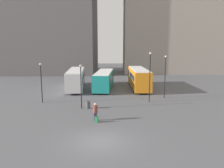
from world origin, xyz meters
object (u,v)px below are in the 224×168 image
bus_0 (76,78)px  lamp_post_3 (81,83)px  traveler (95,110)px  lamp_post_2 (165,73)px  bus_1 (104,79)px  lamp_post_0 (150,73)px  lamp_post_1 (41,79)px  trash_bin (88,105)px  suitcase (97,119)px  bus_2 (139,78)px

bus_0 → lamp_post_3: 12.73m
traveler → lamp_post_2: lamp_post_2 is taller
bus_1 → lamp_post_0: bearing=-142.9°
bus_1 → lamp_post_3: bearing=173.9°
lamp_post_2 → lamp_post_3: (-10.68, -5.30, -0.42)m
lamp_post_0 → lamp_post_2: bearing=42.1°
bus_0 → traveler: bearing=-170.2°
lamp_post_1 → lamp_post_2: size_ratio=0.86×
traveler → lamp_post_1: bearing=58.7°
lamp_post_2 → trash_bin: size_ratio=6.86×
suitcase → lamp_post_2: 13.56m
lamp_post_2 → suitcase: bearing=-130.7°
lamp_post_2 → lamp_post_3: 11.93m
lamp_post_1 → lamp_post_3: size_ratio=0.99×
bus_0 → lamp_post_1: (-2.65, -9.75, 1.24)m
bus_0 → lamp_post_2: size_ratio=2.00×
lamp_post_0 → bus_0: bearing=139.7°
suitcase → bus_0: bearing=27.6°
bus_1 → bus_2: bearing=-82.1°
lamp_post_3 → trash_bin: 2.68m
bus_0 → bus_1: (4.78, -0.03, -0.16)m
bus_2 → suitcase: size_ratio=13.63×
bus_0 → lamp_post_3: (2.69, -12.38, 1.25)m
bus_2 → lamp_post_1: (-13.31, -10.16, 1.17)m
bus_1 → suitcase: bus_1 is taller
bus_0 → bus_1: size_ratio=1.07×
traveler → lamp_post_0: (6.31, 7.31, 2.65)m
lamp_post_0 → trash_bin: lamp_post_0 is taller
lamp_post_3 → lamp_post_2: bearing=26.4°
lamp_post_0 → lamp_post_1: (-13.59, -0.46, -0.69)m
lamp_post_3 → traveler: bearing=-65.4°
suitcase → lamp_post_2: bearing=-28.7°
lamp_post_1 → trash_bin: (6.09, -2.64, -2.56)m
lamp_post_2 → trash_bin: (-9.93, -5.31, -3.00)m
bus_2 → lamp_post_2: size_ratio=1.97×
traveler → lamp_post_1: lamp_post_1 is taller
traveler → bus_2: bearing=-7.6°
traveler → bus_1: bearing=11.4°
lamp_post_0 → lamp_post_1: size_ratio=1.26×
bus_0 → trash_bin: 12.93m
lamp_post_1 → lamp_post_3: lamp_post_3 is taller
suitcase → bus_2: bearing=-6.6°
lamp_post_1 → trash_bin: bearing=-23.5°
bus_0 → traveler: bus_0 is taller
lamp_post_1 → lamp_post_3: (5.35, -2.63, 0.01)m
bus_1 → trash_bin: bus_1 is taller
traveler → lamp_post_2: 13.14m
lamp_post_3 → lamp_post_1: bearing=153.8°
suitcase → lamp_post_1: size_ratio=0.17×
suitcase → lamp_post_3: 5.81m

